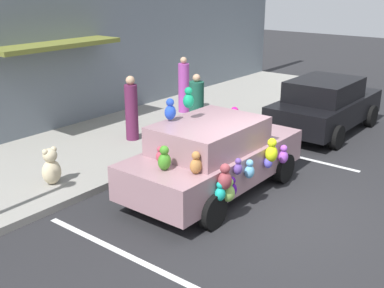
% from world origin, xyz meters
% --- Properties ---
extents(ground_plane, '(60.00, 60.00, 0.00)m').
position_xyz_m(ground_plane, '(0.00, 0.00, 0.00)').
color(ground_plane, '#262628').
extents(sidewalk, '(24.00, 4.00, 0.15)m').
position_xyz_m(sidewalk, '(0.00, 5.00, 0.07)').
color(sidewalk, gray).
rests_on(sidewalk, ground).
extents(storefront_building, '(24.00, 1.25, 6.40)m').
position_xyz_m(storefront_building, '(0.01, 7.14, 3.19)').
color(storefront_building, slate).
rests_on(storefront_building, ground).
extents(parking_stripe_front, '(0.12, 3.60, 0.01)m').
position_xyz_m(parking_stripe_front, '(3.16, 1.00, 0.00)').
color(parking_stripe_front, silver).
rests_on(parking_stripe_front, ground).
extents(parking_stripe_rear, '(0.12, 3.60, 0.01)m').
position_xyz_m(parking_stripe_rear, '(-2.62, 1.00, 0.00)').
color(parking_stripe_rear, silver).
rests_on(parking_stripe_rear, ground).
extents(plush_covered_car, '(4.20, 2.11, 2.19)m').
position_xyz_m(plush_covered_car, '(0.19, 1.20, 0.80)').
color(plush_covered_car, gray).
rests_on(plush_covered_car, ground).
extents(parked_sedan_behind, '(4.13, 2.01, 1.54)m').
position_xyz_m(parked_sedan_behind, '(5.53, 1.16, 0.79)').
color(parked_sedan_behind, black).
rests_on(parked_sedan_behind, ground).
extents(teddy_bear_on_sidewalk, '(0.42, 0.35, 0.79)m').
position_xyz_m(teddy_bear_on_sidewalk, '(-1.83, 3.87, 0.52)').
color(teddy_bear_on_sidewalk, beige).
rests_on(teddy_bear_on_sidewalk, sidewalk).
extents(pedestrian_near_shopfront, '(0.34, 0.34, 1.70)m').
position_xyz_m(pedestrian_near_shopfront, '(1.28, 4.65, 0.94)').
color(pedestrian_near_shopfront, '#602147').
rests_on(pedestrian_near_shopfront, sidewalk).
extents(pedestrian_walking_past, '(0.34, 0.34, 1.75)m').
position_xyz_m(pedestrian_walking_past, '(4.27, 5.34, 0.96)').
color(pedestrian_walking_past, '#A842A2').
rests_on(pedestrian_walking_past, sidewalk).
extents(pedestrian_by_lamp, '(0.39, 0.39, 1.70)m').
position_xyz_m(pedestrian_by_lamp, '(2.52, 3.47, 0.93)').
color(pedestrian_by_lamp, '#1B5441').
rests_on(pedestrian_by_lamp, sidewalk).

